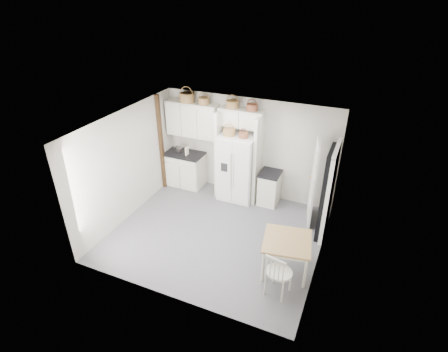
% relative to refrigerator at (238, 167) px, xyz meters
% --- Properties ---
extents(floor, '(4.50, 4.50, 0.00)m').
position_rel_refrigerator_xyz_m(floor, '(0.15, -1.64, -0.88)').
color(floor, '#4E4D56').
rests_on(floor, ground).
extents(ceiling, '(4.50, 4.50, 0.00)m').
position_rel_refrigerator_xyz_m(ceiling, '(0.15, -1.64, 1.72)').
color(ceiling, white).
rests_on(ceiling, wall_back).
extents(wall_back, '(4.50, 0.00, 4.50)m').
position_rel_refrigerator_xyz_m(wall_back, '(0.15, 0.36, 0.42)').
color(wall_back, '#AEA89A').
rests_on(wall_back, floor).
extents(wall_left, '(0.00, 4.00, 4.00)m').
position_rel_refrigerator_xyz_m(wall_left, '(-2.10, -1.64, 0.42)').
color(wall_left, '#AEA89A').
rests_on(wall_left, floor).
extents(wall_right, '(0.00, 4.00, 4.00)m').
position_rel_refrigerator_xyz_m(wall_right, '(2.40, -1.64, 0.42)').
color(wall_right, '#AEA89A').
rests_on(wall_right, floor).
extents(refrigerator, '(0.91, 0.73, 1.75)m').
position_rel_refrigerator_xyz_m(refrigerator, '(0.00, 0.00, 0.00)').
color(refrigerator, silver).
rests_on(refrigerator, floor).
extents(base_cab_left, '(1.00, 0.63, 0.92)m').
position_rel_refrigerator_xyz_m(base_cab_left, '(-1.56, 0.06, -0.42)').
color(base_cab_left, beige).
rests_on(base_cab_left, floor).
extents(base_cab_right, '(0.47, 0.57, 0.83)m').
position_rel_refrigerator_xyz_m(base_cab_right, '(0.84, 0.06, -0.46)').
color(base_cab_right, beige).
rests_on(base_cab_right, floor).
extents(dining_table, '(1.02, 1.02, 0.74)m').
position_rel_refrigerator_xyz_m(dining_table, '(1.85, -2.16, -0.51)').
color(dining_table, olive).
rests_on(dining_table, floor).
extents(windsor_chair, '(0.56, 0.53, 0.99)m').
position_rel_refrigerator_xyz_m(windsor_chair, '(1.88, -2.77, -0.38)').
color(windsor_chair, beige).
rests_on(windsor_chair, floor).
extents(counter_left, '(1.04, 0.67, 0.04)m').
position_rel_refrigerator_xyz_m(counter_left, '(-1.56, 0.06, 0.07)').
color(counter_left, black).
rests_on(counter_left, base_cab_left).
extents(counter_right, '(0.51, 0.60, 0.04)m').
position_rel_refrigerator_xyz_m(counter_right, '(0.84, 0.06, -0.03)').
color(counter_right, black).
rests_on(counter_right, base_cab_right).
extents(toaster, '(0.26, 0.18, 0.16)m').
position_rel_refrigerator_xyz_m(toaster, '(-1.73, 0.02, 0.17)').
color(toaster, silver).
rests_on(toaster, counter_left).
extents(cookbook_red, '(0.05, 0.15, 0.23)m').
position_rel_refrigerator_xyz_m(cookbook_red, '(-1.46, -0.02, 0.20)').
color(cookbook_red, '#B33A1D').
rests_on(cookbook_red, counter_left).
extents(cookbook_cream, '(0.04, 0.15, 0.23)m').
position_rel_refrigerator_xyz_m(cookbook_cream, '(-1.44, -0.02, 0.20)').
color(cookbook_cream, white).
rests_on(cookbook_cream, counter_left).
extents(basket_upper_b, '(0.38, 0.38, 0.22)m').
position_rel_refrigerator_xyz_m(basket_upper_b, '(-1.48, 0.19, 1.59)').
color(basket_upper_b, brown).
rests_on(basket_upper_b, upper_cabinet).
extents(basket_upper_c, '(0.28, 0.28, 0.16)m').
position_rel_refrigerator_xyz_m(basket_upper_c, '(-1.00, 0.19, 1.55)').
color(basket_upper_c, brown).
rests_on(basket_upper_c, upper_cabinet).
extents(basket_bridge_a, '(0.32, 0.32, 0.18)m').
position_rel_refrigerator_xyz_m(basket_bridge_a, '(-0.25, 0.19, 1.56)').
color(basket_bridge_a, brown).
rests_on(basket_bridge_a, bridge_cabinet).
extents(basket_bridge_b, '(0.27, 0.27, 0.15)m').
position_rel_refrigerator_xyz_m(basket_bridge_b, '(0.25, 0.19, 1.55)').
color(basket_bridge_b, maroon).
rests_on(basket_bridge_b, bridge_cabinet).
extents(basket_fridge_a, '(0.30, 0.30, 0.16)m').
position_rel_refrigerator_xyz_m(basket_fridge_a, '(-0.20, -0.10, 0.96)').
color(basket_fridge_a, brown).
rests_on(basket_fridge_a, refrigerator).
extents(basket_fridge_b, '(0.23, 0.23, 0.13)m').
position_rel_refrigerator_xyz_m(basket_fridge_b, '(0.17, -0.10, 0.94)').
color(basket_fridge_b, maroon).
rests_on(basket_fridge_b, refrigerator).
extents(upper_cabinet, '(1.40, 0.34, 0.90)m').
position_rel_refrigerator_xyz_m(upper_cabinet, '(-1.35, 0.19, 1.02)').
color(upper_cabinet, beige).
rests_on(upper_cabinet, wall_back).
extents(bridge_cabinet, '(1.12, 0.34, 0.45)m').
position_rel_refrigerator_xyz_m(bridge_cabinet, '(0.00, 0.19, 1.25)').
color(bridge_cabinet, beige).
rests_on(bridge_cabinet, wall_back).
extents(fridge_panel_left, '(0.08, 0.60, 2.30)m').
position_rel_refrigerator_xyz_m(fridge_panel_left, '(-0.51, 0.06, 0.27)').
color(fridge_panel_left, beige).
rests_on(fridge_panel_left, floor).
extents(fridge_panel_right, '(0.08, 0.60, 2.30)m').
position_rel_refrigerator_xyz_m(fridge_panel_right, '(0.51, 0.06, 0.27)').
color(fridge_panel_right, beige).
rests_on(fridge_panel_right, floor).
extents(trim_post, '(0.09, 0.09, 2.60)m').
position_rel_refrigerator_xyz_m(trim_post, '(-2.05, -0.29, 0.42)').
color(trim_post, black).
rests_on(trim_post, floor).
extents(doorway_void, '(0.18, 0.85, 2.05)m').
position_rel_refrigerator_xyz_m(doorway_void, '(2.31, -0.64, 0.15)').
color(doorway_void, black).
rests_on(doorway_void, floor).
extents(door_slab, '(0.21, 0.79, 2.05)m').
position_rel_refrigerator_xyz_m(door_slab, '(1.95, -0.31, 0.15)').
color(door_slab, white).
rests_on(door_slab, floor).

